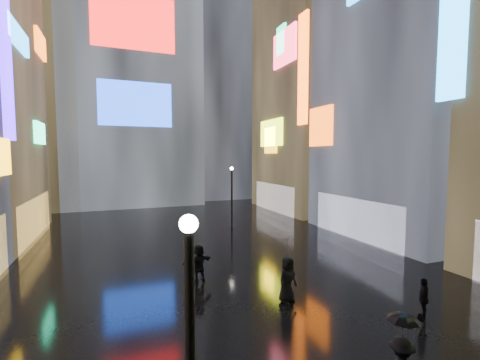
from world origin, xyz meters
TOP-DOWN VIEW (x-y plane):
  - ground at (0.00, 20.00)m, footprint 140.00×140.00m
  - building_right_mid at (15.98, 17.01)m, footprint 10.28×13.70m
  - building_right_far at (15.98, 30.00)m, footprint 10.28×12.00m
  - tower_main at (-3.00, 43.97)m, footprint 16.00×14.20m
  - tower_flank_right at (9.00, 46.00)m, footprint 12.00×12.00m
  - tower_flank_left at (-14.00, 42.00)m, footprint 10.00×10.00m
  - lamp_near at (-4.31, 3.14)m, footprint 0.30×0.30m
  - lamp_far at (3.86, 23.83)m, footprint 0.30×0.30m
  - pedestrian_3 at (5.32, 6.63)m, footprint 0.97×0.79m
  - pedestrian_4 at (1.25, 9.74)m, footprint 1.07×0.88m
  - pedestrian_5 at (-1.68, 13.20)m, footprint 1.75×1.10m
  - umbrella_1 at (1.04, 3.81)m, footprint 0.82×0.82m
  - umbrella_2 at (1.25, 9.74)m, footprint 1.31×1.31m

SIDE VIEW (x-z plane):
  - ground at x=0.00m, z-range 0.00..0.00m
  - pedestrian_3 at x=5.32m, z-range 0.00..1.54m
  - pedestrian_5 at x=-1.68m, z-range 0.00..1.80m
  - pedestrian_4 at x=1.25m, z-range 0.00..1.89m
  - umbrella_1 at x=1.04m, z-range 1.69..2.33m
  - umbrella_2 at x=1.25m, z-range 1.89..2.74m
  - lamp_near at x=-4.31m, z-range 0.34..5.54m
  - lamp_far at x=3.86m, z-range 0.34..5.54m
  - tower_flank_left at x=-14.00m, z-range 0.00..26.00m
  - building_right_far at x=15.98m, z-range -0.02..27.98m
  - building_right_mid at x=15.98m, z-range -0.01..29.99m
  - tower_flank_right at x=9.00m, z-range 0.00..34.00m
  - tower_main at x=-3.00m, z-range 0.01..42.01m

